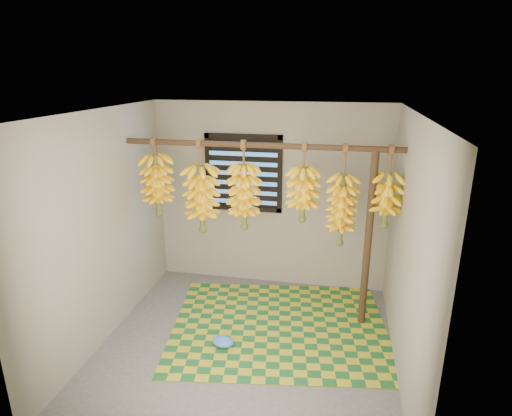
% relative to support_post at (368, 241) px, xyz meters
% --- Properties ---
extents(floor, '(3.00, 3.00, 0.01)m').
position_rel_support_post_xyz_m(floor, '(-1.20, -0.70, -1.00)').
color(floor, '#515151').
rests_on(floor, ground).
extents(ceiling, '(3.00, 3.00, 0.01)m').
position_rel_support_post_xyz_m(ceiling, '(-1.20, -0.70, 1.40)').
color(ceiling, silver).
rests_on(ceiling, wall_back).
extents(wall_back, '(3.00, 0.01, 2.40)m').
position_rel_support_post_xyz_m(wall_back, '(-1.20, 0.80, 0.20)').
color(wall_back, gray).
rests_on(wall_back, floor).
extents(wall_left, '(0.01, 3.00, 2.40)m').
position_rel_support_post_xyz_m(wall_left, '(-2.71, -0.70, 0.20)').
color(wall_left, gray).
rests_on(wall_left, floor).
extents(wall_right, '(0.01, 3.00, 2.40)m').
position_rel_support_post_xyz_m(wall_right, '(0.30, -0.70, 0.20)').
color(wall_right, gray).
rests_on(wall_right, floor).
extents(window, '(1.00, 0.04, 1.00)m').
position_rel_support_post_xyz_m(window, '(-1.55, 0.78, 0.50)').
color(window, black).
rests_on(window, wall_back).
extents(hanging_pole, '(3.00, 0.06, 0.06)m').
position_rel_support_post_xyz_m(hanging_pole, '(-1.20, 0.00, 1.00)').
color(hanging_pole, '#472F1B').
rests_on(hanging_pole, wall_left).
extents(support_post, '(0.08, 0.08, 2.00)m').
position_rel_support_post_xyz_m(support_post, '(0.00, 0.00, 0.00)').
color(support_post, '#472F1B').
rests_on(support_post, floor).
extents(woven_mat, '(2.63, 2.23, 0.01)m').
position_rel_support_post_xyz_m(woven_mat, '(-0.91, -0.27, -0.99)').
color(woven_mat, '#1B5D28').
rests_on(woven_mat, floor).
extents(plastic_bag, '(0.26, 0.21, 0.10)m').
position_rel_support_post_xyz_m(plastic_bag, '(-1.43, -0.75, -0.94)').
color(plastic_bag, '#3E79E9').
rests_on(plastic_bag, woven_mat).
extents(banana_bunch_a, '(0.37, 0.37, 0.91)m').
position_rel_support_post_xyz_m(banana_bunch_a, '(-2.38, 0.00, 0.50)').
color(banana_bunch_a, brown).
rests_on(banana_bunch_a, hanging_pole).
extents(banana_bunch_b, '(0.37, 0.37, 1.07)m').
position_rel_support_post_xyz_m(banana_bunch_b, '(-1.86, 0.00, 0.37)').
color(banana_bunch_b, brown).
rests_on(banana_bunch_b, hanging_pole).
extents(banana_bunch_c, '(0.35, 0.35, 1.00)m').
position_rel_support_post_xyz_m(banana_bunch_c, '(-1.36, 0.00, 0.42)').
color(banana_bunch_c, brown).
rests_on(banana_bunch_c, hanging_pole).
extents(banana_bunch_d, '(0.34, 0.34, 0.86)m').
position_rel_support_post_xyz_m(banana_bunch_d, '(-0.72, 0.00, 0.49)').
color(banana_bunch_d, brown).
rests_on(banana_bunch_d, hanging_pole).
extents(banana_bunch_e, '(0.31, 0.31, 1.11)m').
position_rel_support_post_xyz_m(banana_bunch_e, '(-0.30, 0.00, 0.34)').
color(banana_bunch_e, brown).
rests_on(banana_bunch_e, hanging_pole).
extents(banana_bunch_f, '(0.34, 0.34, 0.87)m').
position_rel_support_post_xyz_m(banana_bunch_f, '(0.15, 0.00, 0.47)').
color(banana_bunch_f, brown).
rests_on(banana_bunch_f, hanging_pole).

